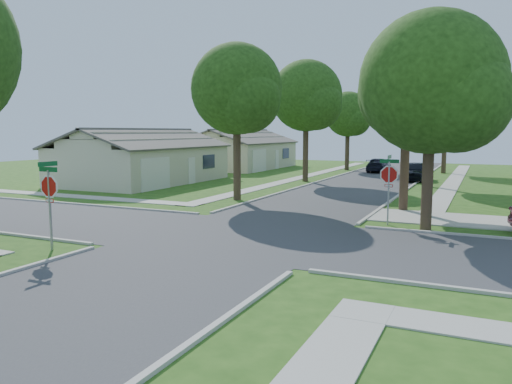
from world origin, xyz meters
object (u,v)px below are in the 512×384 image
object	(u,v)px
house_nw_near	(143,163)
tree_w_far	(348,116)
tree_ne_corner	(433,89)
tree_e_near	(408,97)
tree_e_mid	(433,99)
tree_e_far	(447,110)
tree_w_mid	(307,99)
stop_sign_sw	(49,190)
house_nw_far	(241,154)
stop_sign_ne	(389,177)
car_curb_east	(415,171)
tree_w_near	(238,93)
car_curb_west	(379,165)

from	to	relation	value
house_nw_near	tree_w_far	bearing A→B (deg)	59.18
tree_ne_corner	tree_e_near	bearing A→B (deg)	108.53
tree_e_near	tree_e_mid	bearing A→B (deg)	89.97
tree_e_far	tree_w_mid	bearing A→B (deg)	-125.85
stop_sign_sw	tree_ne_corner	bearing A→B (deg)	38.84
tree_e_near	tree_ne_corner	size ratio (longest dim) A/B	0.96
tree_e_mid	house_nw_far	world-z (taller)	tree_e_mid
stop_sign_sw	house_nw_far	world-z (taller)	house_nw_far
stop_sign_sw	tree_e_far	world-z (taller)	tree_e_far
tree_ne_corner	tree_w_mid	bearing A→B (deg)	123.22
tree_w_mid	tree_ne_corner	distance (m)	20.10
stop_sign_ne	tree_e_mid	xyz separation A→B (m)	(0.06, 16.31, 4.22)
stop_sign_sw	house_nw_near	world-z (taller)	house_nw_near
tree_w_far	car_curb_east	xyz separation A→B (m)	(7.85, -8.81, -4.73)
tree_e_mid	car_curb_east	bearing A→B (deg)	110.42
tree_e_mid	car_curb_east	distance (m)	7.06
tree_w_near	tree_w_far	distance (m)	25.01
tree_e_far	house_nw_far	xyz separation A→B (m)	(-20.75, -2.01, -4.46)
stop_sign_sw	tree_w_near	world-z (taller)	tree_w_near
tree_w_near	tree_ne_corner	xyz separation A→B (m)	(11.00, -4.80, -0.52)
stop_sign_sw	house_nw_far	xyz separation A→B (m)	(-11.29, 36.70, -0.51)
tree_e_mid	tree_w_far	size ratio (longest dim) A/B	1.15
stop_sign_sw	house_nw_near	distance (m)	22.71
tree_w_far	car_curb_west	size ratio (longest dim) A/B	1.72
stop_sign_ne	tree_e_mid	bearing A→B (deg)	89.80
tree_e_far	house_nw_far	bearing A→B (deg)	-174.47
tree_w_mid	tree_ne_corner	xyz separation A→B (m)	(11.00, -16.80, -0.90)
tree_w_near	car_curb_east	world-z (taller)	tree_w_near
tree_e_near	tree_ne_corner	world-z (taller)	tree_ne_corner
stop_sign_ne	house_nw_far	distance (m)	34.26
tree_e_far	tree_w_near	bearing A→B (deg)	-110.60
tree_e_far	house_nw_near	bearing A→B (deg)	-137.50
tree_e_far	tree_e_near	bearing A→B (deg)	-90.00
house_nw_far	car_curb_east	bearing A→B (deg)	-19.52
tree_e_near	tree_e_mid	distance (m)	12.02
tree_w_near	house_nw_near	xyz separation A→B (m)	(-11.35, 5.99, -4.60)
tree_ne_corner	stop_sign_ne	bearing A→B (deg)	163.45
tree_e_near	tree_w_mid	bearing A→B (deg)	128.05
tree_ne_corner	car_curb_east	bearing A→B (deg)	98.56
car_curb_east	tree_ne_corner	bearing A→B (deg)	-79.61
tree_w_near	tree_ne_corner	size ratio (longest dim) A/B	1.04
car_curb_east	house_nw_near	bearing A→B (deg)	-150.20
tree_w_near	tree_w_far	world-z (taller)	tree_w_near
stop_sign_ne	car_curb_east	distance (m)	20.58
tree_e_near	tree_e_mid	world-z (taller)	tree_e_mid
tree_w_mid	car_curb_east	bearing A→B (deg)	28.09
tree_e_near	tree_w_mid	world-z (taller)	tree_w_mid
tree_e_mid	tree_ne_corner	bearing A→B (deg)	-84.55
tree_e_near	tree_ne_corner	distance (m)	5.06
stop_sign_ne	tree_e_mid	world-z (taller)	tree_e_mid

